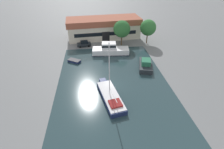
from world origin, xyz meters
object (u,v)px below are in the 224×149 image
(small_dinghy, at_px, (74,61))
(quay_tree_by_water, at_px, (148,28))
(cabin_boat, at_px, (146,65))
(sailboat_moored, at_px, (110,96))
(motor_cruiser, at_px, (110,50))
(quay_tree_near_building, at_px, (122,29))
(warehouse_building, at_px, (104,28))
(parked_car, at_px, (84,44))

(small_dinghy, bearing_deg, quay_tree_by_water, 147.42)
(cabin_boat, bearing_deg, small_dinghy, 177.67)
(sailboat_moored, relative_size, cabin_boat, 1.54)
(motor_cruiser, xyz_separation_m, small_dinghy, (-9.71, -3.76, -0.86))
(quay_tree_by_water, xyz_separation_m, motor_cruiser, (-12.29, -6.39, -3.78))
(quay_tree_near_building, relative_size, cabin_boat, 1.06)
(quay_tree_near_building, relative_size, small_dinghy, 2.08)
(motor_cruiser, relative_size, small_dinghy, 2.86)
(warehouse_building, distance_m, parked_car, 10.07)
(quay_tree_near_building, xyz_separation_m, parked_car, (-11.46, 0.19, -4.18))
(quay_tree_by_water, relative_size, motor_cruiser, 0.71)
(small_dinghy, bearing_deg, quay_tree_near_building, 157.33)
(sailboat_moored, distance_m, cabin_boat, 14.22)
(quay_tree_near_building, relative_size, quay_tree_by_water, 1.02)
(sailboat_moored, xyz_separation_m, cabin_boat, (9.66, 10.44, 0.27))
(parked_car, bearing_deg, cabin_boat, -142.95)
(warehouse_building, height_order, small_dinghy, warehouse_building)
(quay_tree_near_building, distance_m, small_dinghy, 17.46)
(parked_car, bearing_deg, quay_tree_near_building, -99.30)
(motor_cruiser, bearing_deg, quay_tree_near_building, -30.54)
(motor_cruiser, relative_size, cabin_boat, 1.45)
(small_dinghy, bearing_deg, motor_cruiser, 143.82)
(parked_car, distance_m, motor_cruiser, 9.49)
(warehouse_building, distance_m, sailboat_moored, 32.56)
(quay_tree_by_water, bearing_deg, sailboat_moored, -119.20)
(warehouse_building, relative_size, parked_car, 5.66)
(small_dinghy, bearing_deg, parked_car, -160.97)
(warehouse_building, relative_size, motor_cruiser, 2.37)
(quay_tree_by_water, distance_m, cabin_boat, 16.40)
(quay_tree_near_building, distance_m, motor_cruiser, 8.09)
(warehouse_building, height_order, parked_car, warehouse_building)
(quay_tree_near_building, bearing_deg, parked_car, 179.04)
(quay_tree_by_water, bearing_deg, warehouse_building, 152.45)
(motor_cruiser, height_order, small_dinghy, motor_cruiser)
(cabin_boat, bearing_deg, sailboat_moored, -118.96)
(sailboat_moored, relative_size, motor_cruiser, 1.06)
(motor_cruiser, height_order, cabin_boat, motor_cruiser)
(quay_tree_by_water, relative_size, sailboat_moored, 0.67)
(small_dinghy, height_order, cabin_boat, cabin_boat)
(parked_car, bearing_deg, quay_tree_by_water, -97.18)
(quay_tree_near_building, distance_m, parked_car, 12.20)
(warehouse_building, bearing_deg, quay_tree_near_building, -61.43)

